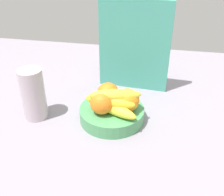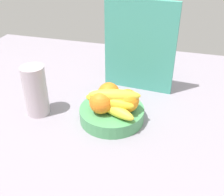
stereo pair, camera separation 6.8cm
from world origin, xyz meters
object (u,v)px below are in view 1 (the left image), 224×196
Objects in this scene: orange_front_right at (102,103)px; banana_bunch at (113,102)px; fruit_bowl at (112,113)px; orange_front_left at (108,94)px; orange_center at (128,100)px; thermos_tumbler at (33,94)px; cutting_board at (134,46)px.

banana_bunch is at bearing 12.31° from orange_front_right.
orange_front_right is at bearing -129.65° from fruit_bowl.
orange_front_left and orange_center have the same top height.
thermos_tumbler reaches higher than banana_bunch.
cutting_board is 42.30cm from thermos_tumbler.
cutting_board is at bearing 80.22° from fruit_bowl.
cutting_board is at bearing 41.87° from thermos_tumbler.
orange_front_left is 6.13cm from orange_front_right.
banana_bunch is at bearing -150.70° from orange_center.
thermos_tumbler is at bearing -166.36° from orange_front_left.
orange_front_right reaches higher than fruit_bowl.
fruit_bowl is 0.62× the size of cutting_board.
fruit_bowl is at bearing -54.94° from orange_front_left.
banana_bunch reaches higher than fruit_bowl.
orange_front_right is at bearing -99.68° from cutting_board.
thermos_tumbler is (-24.70, -5.99, 0.58)cm from orange_front_left.
thermos_tumbler reaches higher than orange_front_left.
cutting_board reaches higher than fruit_bowl.
thermos_tumbler is (-30.80, -27.60, -8.90)cm from cutting_board.
orange_center reaches higher than fruit_bowl.
cutting_board is (4.19, 24.31, 15.69)cm from fruit_bowl.
orange_front_left is at bearing 125.06° from fruit_bowl.
thermos_tumbler is at bearing -174.14° from orange_center.
thermos_tumbler is at bearing -133.67° from cutting_board.
orange_front_left is 1.00× the size of orange_center.
fruit_bowl is at bearing 105.50° from banana_bunch.
banana_bunch is 0.53× the size of cutting_board.
orange_front_left is at bearing 159.36° from orange_center.
cutting_board is 1.98× the size of thermos_tumbler.
orange_center is 0.41× the size of banana_bunch.
orange_center is at bearing 29.30° from banana_bunch.
fruit_bowl is at bearing 179.88° from orange_center.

